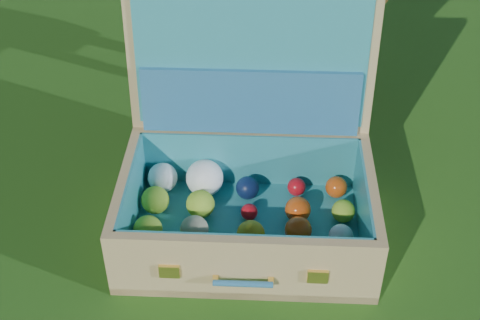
% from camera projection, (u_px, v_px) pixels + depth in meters
% --- Properties ---
extents(ground, '(60.00, 60.00, 0.00)m').
position_uv_depth(ground, '(183.00, 302.00, 1.49)').
color(ground, '#215114').
rests_on(ground, ground).
extents(suitcase, '(0.70, 0.61, 0.58)m').
position_uv_depth(suitcase, '(246.00, 167.00, 1.61)').
color(suitcase, tan).
rests_on(suitcase, ground).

